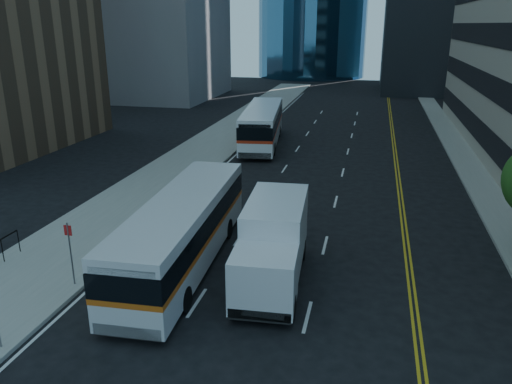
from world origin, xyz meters
TOP-DOWN VIEW (x-y plane):
  - ground at (0.00, 0.00)m, footprint 160.00×160.00m
  - sidewalk_west at (-10.50, 25.00)m, footprint 5.00×90.00m
  - sidewalk_east at (9.00, 25.00)m, footprint 2.00×90.00m
  - bus_front at (-4.98, 4.69)m, footprint 3.01×11.41m
  - bus_rear at (-6.60, 26.83)m, footprint 4.07×12.15m
  - box_truck at (-1.16, 4.17)m, footprint 2.61×6.53m

SIDE VIEW (x-z plane):
  - ground at x=0.00m, z-range 0.00..0.00m
  - sidewalk_west at x=-10.50m, z-range 0.00..0.15m
  - sidewalk_east at x=9.00m, z-range 0.00..0.15m
  - bus_front at x=-4.98m, z-range 0.13..3.05m
  - box_truck at x=-1.16m, z-range 0.09..3.15m
  - bus_rear at x=-6.60m, z-range 0.14..3.21m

